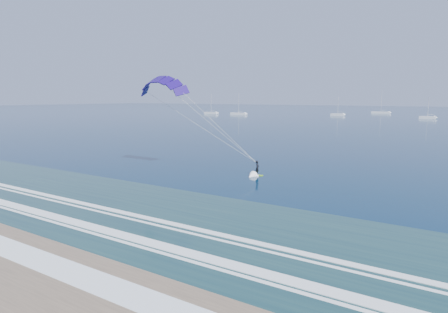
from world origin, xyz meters
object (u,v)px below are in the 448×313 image
Objects in this scene: sailboat_0 at (211,113)px; sailboat_1 at (338,114)px; sailboat_2 at (381,112)px; sailboat_3 at (427,117)px; kitesurfer_rig at (204,118)px; sailboat_8 at (239,114)px.

sailboat_1 is at bearing 16.68° from sailboat_0.
sailboat_3 is at bearing -57.76° from sailboat_2.
kitesurfer_rig is at bearing -55.02° from sailboat_0.
sailboat_2 is 58.27m from sailboat_3.
sailboat_8 is (-62.47, -62.31, -0.02)m from sailboat_2.
kitesurfer_rig reaches higher than sailboat_0.
sailboat_3 is at bearing -9.01° from sailboat_1.
sailboat_8 is (-93.55, -13.02, 0.01)m from sailboat_3.
sailboat_1 is at bearing -106.81° from sailboat_2.
sailboat_0 is at bearing -142.21° from sailboat_2.
sailboat_8 is at bearing -158.10° from sailboat_1.
kitesurfer_rig is 1.93× the size of sailboat_3.
sailboat_2 is at bearing 37.79° from sailboat_0.
sailboat_1 is at bearing 102.04° from kitesurfer_rig.
sailboat_2 is 1.45× the size of sailboat_3.
sailboat_2 reaches higher than sailboat_8.
sailboat_0 is 71.13m from sailboat_1.
sailboat_1 is at bearing 170.99° from sailboat_3.
sailboat_8 reaches higher than sailboat_3.
sailboat_3 is 0.79× the size of sailboat_8.
sailboat_2 is (80.92, 62.75, 0.02)m from sailboat_0.
kitesurfer_rig reaches higher than sailboat_8.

